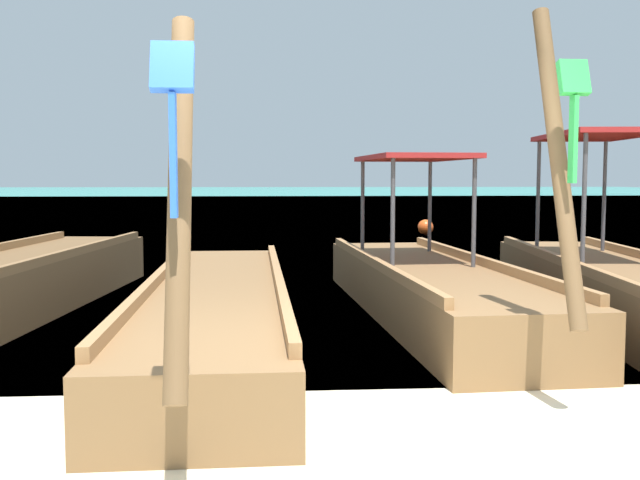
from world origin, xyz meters
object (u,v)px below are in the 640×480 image
(longtail_boat_pink_ribbon, at_px, (10,286))
(longtail_boat_violet_ribbon, at_px, (616,287))
(longtail_boat_green_ribbon, at_px, (429,285))
(mooring_buoy_near, at_px, (426,227))
(longtail_boat_blue_ribbon, at_px, (217,309))

(longtail_boat_pink_ribbon, relative_size, longtail_boat_violet_ribbon, 1.04)
(longtail_boat_green_ribbon, bearing_deg, mooring_buoy_near, 78.13)
(longtail_boat_violet_ribbon, xyz_separation_m, mooring_buoy_near, (0.43, 12.20, -0.15))
(longtail_boat_green_ribbon, bearing_deg, longtail_boat_blue_ribbon, -156.98)
(longtail_boat_green_ribbon, height_order, mooring_buoy_near, longtail_boat_green_ribbon)
(longtail_boat_blue_ribbon, relative_size, mooring_buoy_near, 17.20)
(mooring_buoy_near, bearing_deg, longtail_boat_green_ribbon, -101.87)
(longtail_boat_pink_ribbon, height_order, longtail_boat_violet_ribbon, longtail_boat_pink_ribbon)
(longtail_boat_pink_ribbon, bearing_deg, longtail_boat_violet_ribbon, -6.33)
(longtail_boat_green_ribbon, bearing_deg, longtail_boat_pink_ribbon, 175.25)
(longtail_boat_pink_ribbon, xyz_separation_m, longtail_boat_green_ribbon, (4.85, -0.40, 0.02))
(mooring_buoy_near, bearing_deg, longtail_boat_violet_ribbon, -92.03)
(longtail_boat_pink_ribbon, bearing_deg, mooring_buoy_near, 57.30)
(longtail_boat_blue_ribbon, height_order, longtail_boat_violet_ribbon, longtail_boat_violet_ribbon)
(longtail_boat_blue_ribbon, distance_m, mooring_buoy_near, 13.72)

